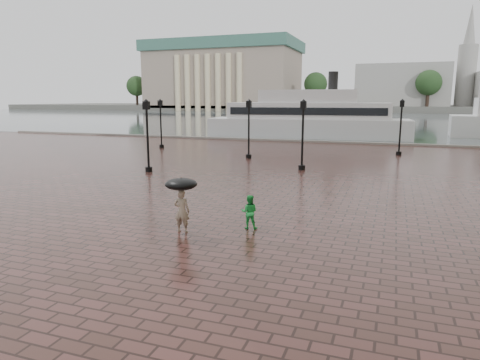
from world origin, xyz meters
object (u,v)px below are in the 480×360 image
object	(u,v)px
adult_pedestrian	(182,211)
ferry_near	(308,118)
street_lamps	(252,129)
child_pedestrian	(249,212)

from	to	relation	value
adult_pedestrian	ferry_near	size ratio (longest dim) A/B	0.06
ferry_near	adult_pedestrian	bearing A→B (deg)	-90.37
street_lamps	ferry_near	xyz separation A→B (m)	(0.43, 19.83, -0.04)
street_lamps	ferry_near	world-z (taller)	ferry_near
child_pedestrian	ferry_near	bearing A→B (deg)	-92.82
child_pedestrian	adult_pedestrian	bearing A→B (deg)	19.71
street_lamps	ferry_near	size ratio (longest dim) A/B	0.91
ferry_near	child_pedestrian	bearing A→B (deg)	-87.06
child_pedestrian	ferry_near	distance (m)	37.11
adult_pedestrian	child_pedestrian	world-z (taller)	adult_pedestrian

